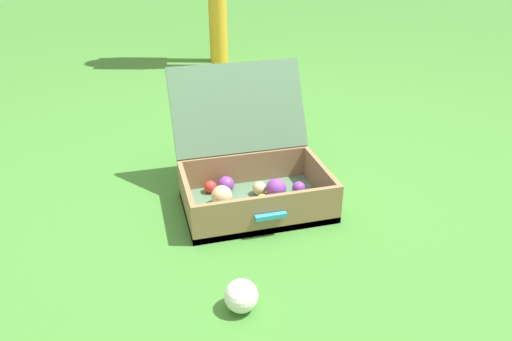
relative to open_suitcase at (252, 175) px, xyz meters
The scene contains 3 objects.
ground_plane 0.13m from the open_suitcase, 48.12° to the right, with size 16.00×16.00×0.00m, color #3D7A2D.
open_suitcase is the anchor object (origin of this frame).
stray_ball_on_grass 0.60m from the open_suitcase, 107.62° to the right, with size 0.10×0.10×0.10m, color white.
Camera 1 is at (-0.46, -1.53, 0.98)m, focal length 34.35 mm.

